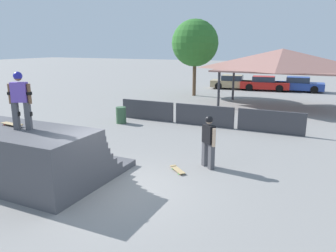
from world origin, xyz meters
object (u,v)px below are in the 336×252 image
object	(u,v)px
skater_on_deck	(20,97)
skateboard_on_deck	(12,124)
trash_bin	(121,115)
bystander_walking	(209,137)
tree_beside_pavilion	(195,43)
skateboard_on_ground	(177,169)
parked_car_red	(264,84)
parked_car_blue	(299,85)
parked_car_tan	(233,82)

from	to	relation	value
skater_on_deck	skateboard_on_deck	size ratio (longest dim) A/B	1.91
skateboard_on_deck	trash_bin	world-z (taller)	skateboard_on_deck
skateboard_on_deck	skater_on_deck	bearing A→B (deg)	-6.57
bystander_walking	tree_beside_pavilion	distance (m)	16.44
bystander_walking	skateboard_on_ground	bearing A→B (deg)	80.24
skater_on_deck	trash_bin	distance (m)	8.15
skater_on_deck	skateboard_on_ground	xyz separation A→B (m)	(3.59, 2.73, -2.52)
skateboard_on_deck	parked_car_red	world-z (taller)	skateboard_on_deck
trash_bin	parked_car_red	distance (m)	17.00
tree_beside_pavilion	trash_bin	xyz separation A→B (m)	(0.02, -10.74, -3.72)
trash_bin	parked_car_blue	distance (m)	18.51
skateboard_on_ground	parked_car_blue	world-z (taller)	parked_car_blue
skater_on_deck	bystander_walking	distance (m)	5.80
skateboard_on_ground	parked_car_blue	size ratio (longest dim) A/B	0.17
skater_on_deck	parked_car_red	world-z (taller)	skater_on_deck
bystander_walking	parked_car_red	bearing A→B (deg)	-49.02
skateboard_on_deck	bystander_walking	size ratio (longest dim) A/B	0.48
skateboard_on_ground	trash_bin	distance (m)	7.29
parked_car_tan	skateboard_on_ground	bearing A→B (deg)	-87.22
parked_car_tan	skateboard_on_deck	bearing A→B (deg)	-98.29
skateboard_on_ground	parked_car_red	distance (m)	21.32
tree_beside_pavilion	parked_car_blue	world-z (taller)	tree_beside_pavilion
bystander_walking	parked_car_red	distance (m)	20.61
bystander_walking	trash_bin	size ratio (longest dim) A/B	2.08
trash_bin	parked_car_tan	world-z (taller)	parked_car_tan
skateboard_on_deck	tree_beside_pavilion	world-z (taller)	tree_beside_pavilion
bystander_walking	parked_car_blue	world-z (taller)	bystander_walking
tree_beside_pavilion	trash_bin	world-z (taller)	tree_beside_pavilion
skateboard_on_deck	parked_car_red	bearing A→B (deg)	88.15
skater_on_deck	skateboard_on_deck	distance (m)	1.08
bystander_walking	parked_car_tan	distance (m)	20.96
bystander_walking	parked_car_red	world-z (taller)	bystander_walking
parked_car_tan	parked_car_red	xyz separation A→B (m)	(2.85, 0.06, -0.00)
parked_car_tan	parked_car_red	distance (m)	2.85
parked_car_red	parked_car_blue	distance (m)	2.91
trash_bin	parked_car_red	size ratio (longest dim) A/B	0.19
skateboard_on_ground	trash_bin	size ratio (longest dim) A/B	0.84
tree_beside_pavilion	parked_car_tan	distance (m)	6.83
trash_bin	parked_car_red	bearing A→B (deg)	74.29
trash_bin	parked_car_tan	size ratio (longest dim) A/B	0.20
tree_beside_pavilion	trash_bin	bearing A→B (deg)	-89.90
skater_on_deck	parked_car_blue	distance (m)	25.33
skater_on_deck	parked_car_red	bearing A→B (deg)	58.51
skateboard_on_ground	parked_car_tan	xyz separation A→B (m)	(-3.61, 21.24, 0.54)
parked_car_red	parked_car_blue	xyz separation A→B (m)	(2.85, 0.57, 0.00)
skater_on_deck	parked_car_tan	world-z (taller)	skater_on_deck
bystander_walking	trash_bin	world-z (taller)	bystander_walking
tree_beside_pavilion	bystander_walking	bearing A→B (deg)	-67.54
parked_car_blue	skateboard_on_ground	bearing A→B (deg)	-98.15
tree_beside_pavilion	parked_car_red	distance (m)	8.10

